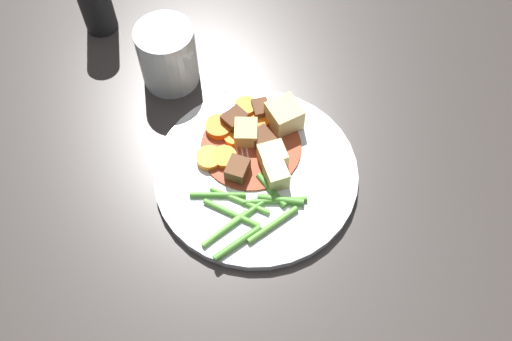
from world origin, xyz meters
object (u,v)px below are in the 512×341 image
potato_chunk_0 (276,175)px  meat_chunk_2 (259,110)px  carrot_slice_2 (225,158)px  potato_chunk_1 (272,157)px  meat_chunk_3 (235,120)px  carrot_slice_3 (219,127)px  water_glass (168,56)px  carrot_slice_5 (234,137)px  carrot_slice_0 (258,121)px  potato_chunk_3 (246,133)px  meat_chunk_1 (262,140)px  fork (234,116)px  meat_chunk_0 (237,170)px  carrot_slice_1 (246,108)px  dinner_plate (256,173)px  carrot_slice_4 (209,158)px  potato_chunk_2 (284,116)px

potato_chunk_0 → meat_chunk_2: 0.10m
carrot_slice_2 → potato_chunk_1: size_ratio=0.96×
meat_chunk_3 → carrot_slice_3: bearing=114.5°
water_glass → carrot_slice_3: bearing=-140.4°
carrot_slice_5 → potato_chunk_0: bearing=-135.1°
carrot_slice_5 → carrot_slice_0: bearing=-46.1°
carrot_slice_5 → potato_chunk_3: 0.02m
potato_chunk_0 → carrot_slice_2: bearing=68.9°
meat_chunk_1 → fork: meat_chunk_1 is taller
carrot_slice_3 → meat_chunk_0: 0.07m
fork → carrot_slice_2: bearing=175.8°
carrot_slice_1 → carrot_slice_3: bearing=136.7°
carrot_slice_1 → dinner_plate: bearing=-167.4°
carrot_slice_2 → meat_chunk_3: size_ratio=1.07×
dinner_plate → potato_chunk_1: potato_chunk_1 is taller
carrot_slice_3 → carrot_slice_4: size_ratio=1.07×
carrot_slice_2 → carrot_slice_4: 0.02m
carrot_slice_2 → carrot_slice_3: carrot_slice_3 is taller
carrot_slice_4 → meat_chunk_2: 0.10m
meat_chunk_1 → meat_chunk_0: bearing=149.4°
carrot_slice_1 → potato_chunk_1: potato_chunk_1 is taller
carrot_slice_5 → fork: carrot_slice_5 is taller
meat_chunk_3 → carrot_slice_1: bearing=-26.2°
carrot_slice_5 → potato_chunk_0: 0.08m
carrot_slice_0 → carrot_slice_5: same height
carrot_slice_0 → carrot_slice_1: (0.02, 0.02, 0.00)m
carrot_slice_3 → meat_chunk_1: meat_chunk_1 is taller
carrot_slice_3 → meat_chunk_1: bearing=-107.2°
carrot_slice_0 → carrot_slice_4: size_ratio=0.77×
meat_chunk_2 → meat_chunk_3: meat_chunk_3 is taller
dinner_plate → meat_chunk_2: 0.09m
meat_chunk_0 → carrot_slice_0: bearing=-13.4°
carrot_slice_2 → water_glass: 0.17m
carrot_slice_1 → meat_chunk_2: 0.02m
potato_chunk_2 → dinner_plate: bearing=157.3°
potato_chunk_1 → potato_chunk_2: size_ratio=0.82×
fork → water_glass: 0.12m
dinner_plate → carrot_slice_1: (0.09, 0.02, 0.01)m
carrot_slice_3 → water_glass: bearing=39.6°
meat_chunk_0 → water_glass: water_glass is taller
potato_chunk_2 → potato_chunk_0: bearing=176.5°
carrot_slice_4 → potato_chunk_1: size_ratio=1.03×
dinner_plate → carrot_slice_1: size_ratio=8.64×
potato_chunk_0 → meat_chunk_3: bearing=36.4°
meat_chunk_1 → water_glass: water_glass is taller
potato_chunk_0 → fork: 0.11m
carrot_slice_0 → carrot_slice_3: bearing=107.1°
dinner_plate → fork: 0.09m
carrot_slice_1 → potato_chunk_0: size_ratio=1.01×
meat_chunk_0 → meat_chunk_3: meat_chunk_3 is taller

